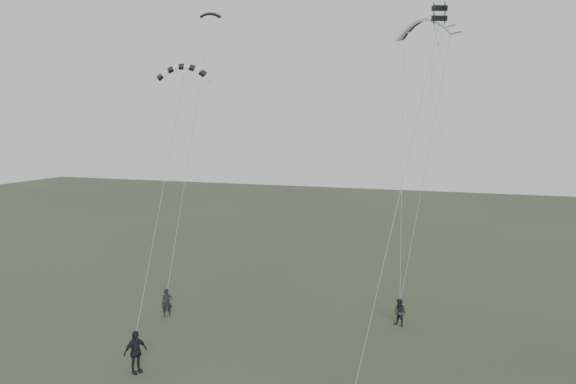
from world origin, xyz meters
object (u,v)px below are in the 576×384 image
(kite_pale_large, at_px, (427,18))
(kite_box, at_px, (439,13))
(kite_dark_small, at_px, (210,14))
(kite_striped, at_px, (184,67))
(flyer_right, at_px, (400,313))
(flyer_center, at_px, (135,352))
(flyer_left, at_px, (167,303))

(kite_pale_large, distance_m, kite_box, 11.13)
(kite_dark_small, relative_size, kite_pale_large, 0.31)
(kite_striped, bearing_deg, kite_box, -22.62)
(flyer_right, relative_size, kite_box, 2.17)
(kite_striped, bearing_deg, kite_dark_small, 81.01)
(kite_striped, height_order, kite_box, kite_box)
(flyer_right, relative_size, kite_pale_large, 0.34)
(kite_dark_small, bearing_deg, flyer_center, -99.39)
(kite_dark_small, distance_m, kite_box, 16.65)
(kite_box, bearing_deg, kite_dark_small, 131.28)
(kite_pale_large, bearing_deg, flyer_center, -92.25)
(flyer_left, bearing_deg, flyer_right, -21.54)
(flyer_left, relative_size, kite_pale_large, 0.36)
(flyer_center, xyz_separation_m, kite_box, (11.85, 6.87, 14.79))
(kite_dark_small, bearing_deg, kite_box, -47.08)
(kite_pale_large, height_order, kite_box, kite_pale_large)
(flyer_center, relative_size, kite_pale_large, 0.43)
(flyer_left, xyz_separation_m, kite_striped, (1.79, -0.63, 12.92))
(flyer_left, bearing_deg, kite_dark_small, 60.76)
(flyer_left, relative_size, kite_dark_small, 1.17)
(kite_striped, bearing_deg, kite_pale_large, 20.64)
(flyer_left, distance_m, kite_box, 20.74)
(kite_striped, bearing_deg, flyer_left, 134.52)
(flyer_right, relative_size, flyer_center, 0.78)
(flyer_left, xyz_separation_m, kite_pale_large, (12.74, 11.03, 16.65))
(kite_dark_small, height_order, kite_striped, kite_dark_small)
(kite_box, bearing_deg, flyer_right, 99.97)
(flyer_center, height_order, kite_pale_large, kite_pale_large)
(kite_striped, bearing_deg, flyer_center, -109.17)
(kite_dark_small, xyz_separation_m, kite_pale_large, (13.34, 3.92, -0.42))
(flyer_left, height_order, kite_striped, kite_striped)
(flyer_left, distance_m, flyer_center, 7.18)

